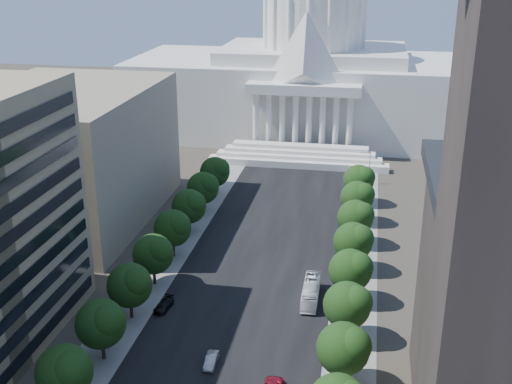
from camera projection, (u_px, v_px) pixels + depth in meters
The scene contains 27 objects.
road_asphalt at pixel (265, 250), 133.61m from camera, with size 30.00×260.00×0.01m, color black.
sidewalk_left at pixel (178, 243), 136.78m from camera, with size 8.00×260.00×0.02m, color gray.
sidewalk_right at pixel (357, 257), 130.44m from camera, with size 8.00×260.00×0.02m, color gray.
capitol at pixel (312, 74), 214.03m from camera, with size 120.00×56.00×73.00m.
office_block_left_far at pixel (65, 155), 145.58m from camera, with size 38.00×52.00×30.00m, color gray.
tree_l_c at pixel (66, 372), 84.36m from camera, with size 7.79×7.60×9.97m.
tree_l_d at pixel (102, 323), 95.41m from camera, with size 7.79×7.60×9.97m.
tree_l_e at pixel (131, 284), 106.47m from camera, with size 7.79×7.60×9.97m.
tree_l_f at pixel (154, 253), 117.53m from camera, with size 7.79×7.60×9.97m.
tree_l_g at pixel (174, 227), 128.59m from camera, with size 7.79×7.60×9.97m.
tree_l_h at pixel (190, 206), 139.65m from camera, with size 7.79×7.60×9.97m.
tree_l_i at pixel (204, 187), 150.70m from camera, with size 7.79×7.60×9.97m.
tree_l_j at pixel (216, 171), 161.76m from camera, with size 7.79×7.60×9.97m.
tree_r_d at pixel (345, 348), 89.41m from camera, with size 7.79×7.60×9.97m.
tree_r_e at pixel (349, 304), 100.47m from camera, with size 7.79×7.60×9.97m.
tree_r_f at pixel (352, 269), 111.52m from camera, with size 7.79×7.60×9.97m.
tree_r_g at pixel (355, 241), 122.58m from camera, with size 7.79×7.60×9.97m.
tree_r_h at pixel (357, 217), 133.64m from camera, with size 7.79×7.60×9.97m.
tree_r_i at pixel (359, 197), 144.70m from camera, with size 7.79×7.60×9.97m.
tree_r_j at pixel (360, 179), 155.75m from camera, with size 7.79×7.60×9.97m.
streetlight_c at pixel (359, 308), 100.60m from camera, with size 2.61×0.44×9.00m.
streetlight_d at pixel (363, 242), 123.64m from camera, with size 2.61×0.44×9.00m.
streetlight_e at pixel (366, 196), 146.68m from camera, with size 2.61×0.44×9.00m.
streetlight_f at pixel (367, 163), 169.71m from camera, with size 2.61×0.44×9.00m.
car_silver at pixel (211, 360), 96.21m from camera, with size 1.61×4.61×1.52m, color #B2B5BB.
car_dark_b at pixel (164, 305), 111.25m from camera, with size 2.12×5.22×1.51m, color black.
city_bus at pixel (311, 292), 113.94m from camera, with size 2.70×11.54×3.21m, color silver.
Camera 1 is at (19.61, -29.29, 58.21)m, focal length 45.00 mm.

